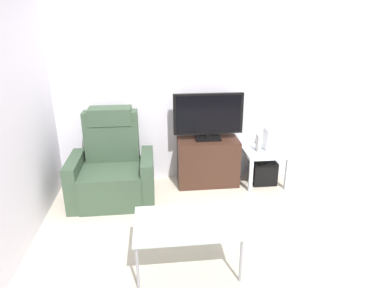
{
  "coord_description": "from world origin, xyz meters",
  "views": [
    {
      "loc": [
        -0.59,
        -3.18,
        2.07
      ],
      "look_at": [
        -0.18,
        0.5,
        0.7
      ],
      "focal_mm": 31.64,
      "sensor_mm": 36.0,
      "label": 1
    }
  ],
  "objects_px": {
    "television": "(208,116)",
    "book_upright": "(258,143)",
    "cell_phone": "(182,222)",
    "side_table": "(264,155)",
    "tv_stand": "(208,162)",
    "game_console": "(268,139)",
    "subwoofer_box": "(263,171)",
    "coffee_table": "(187,225)",
    "recliner_armchair": "(112,169)"
  },
  "relations": [
    {
      "from": "subwoofer_box",
      "to": "coffee_table",
      "type": "relative_size",
      "value": 0.35
    },
    {
      "from": "side_table",
      "to": "game_console",
      "type": "xyz_separation_m",
      "value": [
        0.03,
        0.01,
        0.22
      ]
    },
    {
      "from": "subwoofer_box",
      "to": "coffee_table",
      "type": "xyz_separation_m",
      "value": [
        -1.17,
        -1.51,
        0.25
      ]
    },
    {
      "from": "side_table",
      "to": "tv_stand",
      "type": "bearing_deg",
      "value": 175.89
    },
    {
      "from": "tv_stand",
      "to": "recliner_armchair",
      "type": "distance_m",
      "value": 1.23
    },
    {
      "from": "book_upright",
      "to": "coffee_table",
      "type": "distance_m",
      "value": 1.84
    },
    {
      "from": "subwoofer_box",
      "to": "tv_stand",
      "type": "bearing_deg",
      "value": 175.89
    },
    {
      "from": "side_table",
      "to": "book_upright",
      "type": "height_order",
      "value": "book_upright"
    },
    {
      "from": "tv_stand",
      "to": "game_console",
      "type": "xyz_separation_m",
      "value": [
        0.78,
        -0.04,
        0.3
      ]
    },
    {
      "from": "side_table",
      "to": "cell_phone",
      "type": "xyz_separation_m",
      "value": [
        -1.21,
        -1.52,
        0.05
      ]
    },
    {
      "from": "subwoofer_box",
      "to": "game_console",
      "type": "height_order",
      "value": "game_console"
    },
    {
      "from": "tv_stand",
      "to": "game_console",
      "type": "distance_m",
      "value": 0.83
    },
    {
      "from": "television",
      "to": "side_table",
      "type": "relative_size",
      "value": 1.64
    },
    {
      "from": "recliner_armchair",
      "to": "side_table",
      "type": "xyz_separation_m",
      "value": [
        1.94,
        0.2,
        0.01
      ]
    },
    {
      "from": "recliner_armchair",
      "to": "coffee_table",
      "type": "distance_m",
      "value": 1.52
    },
    {
      "from": "game_console",
      "to": "cell_phone",
      "type": "relative_size",
      "value": 1.9
    },
    {
      "from": "side_table",
      "to": "coffee_table",
      "type": "bearing_deg",
      "value": -127.92
    },
    {
      "from": "book_upright",
      "to": "tv_stand",
      "type": "bearing_deg",
      "value": 173.48
    },
    {
      "from": "game_console",
      "to": "cell_phone",
      "type": "distance_m",
      "value": 1.98
    },
    {
      "from": "cell_phone",
      "to": "side_table",
      "type": "bearing_deg",
      "value": 34.37
    },
    {
      "from": "subwoofer_box",
      "to": "game_console",
      "type": "bearing_deg",
      "value": 15.95
    },
    {
      "from": "tv_stand",
      "to": "game_console",
      "type": "relative_size",
      "value": 2.76
    },
    {
      "from": "coffee_table",
      "to": "book_upright",
      "type": "bearing_deg",
      "value": 54.16
    },
    {
      "from": "television",
      "to": "book_upright",
      "type": "relative_size",
      "value": 4.02
    },
    {
      "from": "television",
      "to": "side_table",
      "type": "bearing_deg",
      "value": -5.54
    },
    {
      "from": "tv_stand",
      "to": "game_console",
      "type": "height_order",
      "value": "game_console"
    },
    {
      "from": "television",
      "to": "book_upright",
      "type": "xyz_separation_m",
      "value": [
        0.64,
        -0.09,
        -0.36
      ]
    },
    {
      "from": "book_upright",
      "to": "coffee_table",
      "type": "xyz_separation_m",
      "value": [
        -1.07,
        -1.49,
        -0.16
      ]
    },
    {
      "from": "recliner_armchair",
      "to": "coffee_table",
      "type": "bearing_deg",
      "value": -62.68
    },
    {
      "from": "game_console",
      "to": "recliner_armchair",
      "type": "bearing_deg",
      "value": -174.01
    },
    {
      "from": "television",
      "to": "coffee_table",
      "type": "distance_m",
      "value": 1.72
    },
    {
      "from": "tv_stand",
      "to": "book_upright",
      "type": "bearing_deg",
      "value": -6.52
    },
    {
      "from": "subwoofer_box",
      "to": "game_console",
      "type": "distance_m",
      "value": 0.45
    },
    {
      "from": "recliner_armchair",
      "to": "game_console",
      "type": "distance_m",
      "value": 2.0
    },
    {
      "from": "television",
      "to": "side_table",
      "type": "height_order",
      "value": "television"
    },
    {
      "from": "television",
      "to": "game_console",
      "type": "xyz_separation_m",
      "value": [
        0.78,
        -0.06,
        -0.33
      ]
    },
    {
      "from": "side_table",
      "to": "cell_phone",
      "type": "relative_size",
      "value": 3.6
    },
    {
      "from": "coffee_table",
      "to": "subwoofer_box",
      "type": "bearing_deg",
      "value": 52.08
    },
    {
      "from": "television",
      "to": "book_upright",
      "type": "bearing_deg",
      "value": -8.15
    },
    {
      "from": "coffee_table",
      "to": "game_console",
      "type": "bearing_deg",
      "value": 51.44
    },
    {
      "from": "tv_stand",
      "to": "coffee_table",
      "type": "height_order",
      "value": "tv_stand"
    },
    {
      "from": "subwoofer_box",
      "to": "book_upright",
      "type": "height_order",
      "value": "book_upright"
    },
    {
      "from": "tv_stand",
      "to": "coffee_table",
      "type": "distance_m",
      "value": 1.62
    },
    {
      "from": "tv_stand",
      "to": "coffee_table",
      "type": "bearing_deg",
      "value": -105.46
    },
    {
      "from": "television",
      "to": "coffee_table",
      "type": "bearing_deg",
      "value": -105.29
    },
    {
      "from": "cell_phone",
      "to": "tv_stand",
      "type": "bearing_deg",
      "value": 56.33
    },
    {
      "from": "recliner_armchair",
      "to": "book_upright",
      "type": "relative_size",
      "value": 4.92
    },
    {
      "from": "cell_phone",
      "to": "coffee_table",
      "type": "bearing_deg",
      "value": -4.77
    },
    {
      "from": "side_table",
      "to": "coffee_table",
      "type": "height_order",
      "value": "side_table"
    },
    {
      "from": "recliner_armchair",
      "to": "game_console",
      "type": "bearing_deg",
      "value": 2.87
    }
  ]
}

